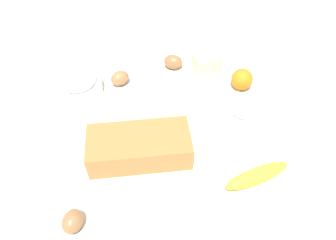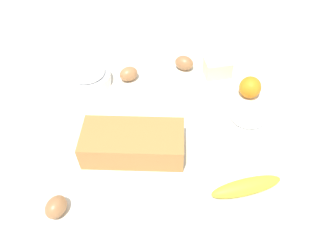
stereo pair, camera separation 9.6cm
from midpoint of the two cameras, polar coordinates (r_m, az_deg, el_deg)
ground_plane at (r=1.00m, az=-2.75°, el=-2.08°), size 2.40×2.40×0.02m
loaf_pan at (r=0.90m, az=-8.09°, el=-4.79°), size 0.28×0.14×0.08m
flour_bowl at (r=1.02m, az=10.72°, el=1.62°), size 0.14×0.14×0.07m
sugar_bowl at (r=1.13m, az=-17.81°, el=5.90°), size 0.15×0.15×0.07m
banana at (r=0.88m, az=12.36°, el=-9.69°), size 0.19×0.09×0.04m
orange_fruit at (r=1.11m, az=10.44°, el=6.90°), size 0.07×0.07×0.07m
butter_block at (r=1.17m, az=4.45°, el=9.71°), size 0.10×0.08×0.06m
egg_near_butter at (r=0.85m, az=-19.65°, el=-16.58°), size 0.07×0.07×0.05m
egg_beside_bowl at (r=1.13m, az=-10.85°, el=7.10°), size 0.08×0.07×0.05m
egg_loose at (r=1.18m, az=-1.44°, el=10.04°), size 0.08×0.07×0.05m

